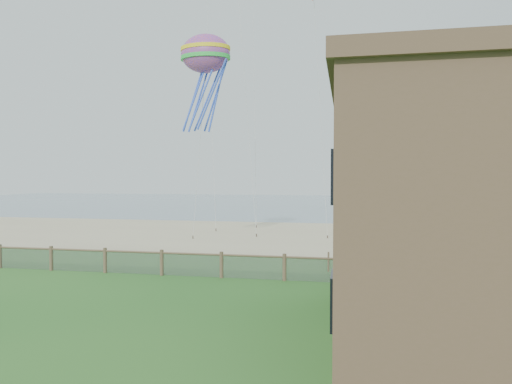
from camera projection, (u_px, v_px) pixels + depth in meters
ground at (175, 316)px, 15.67m from camera, size 160.00×160.00×0.00m
sand_beach at (274, 235)px, 37.25m from camera, size 72.00×20.00×0.02m
ocean at (312, 203)px, 80.40m from camera, size 160.00×68.00×0.02m
chainlink_fence at (221, 266)px, 21.54m from camera, size 36.20×0.20×1.25m
picnic_table at (371, 309)px, 15.02m from camera, size 2.36×2.02×0.85m
octopus_kite at (206, 81)px, 31.32m from camera, size 3.55×2.55×7.18m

